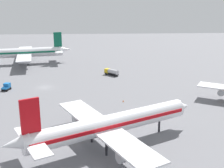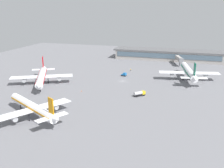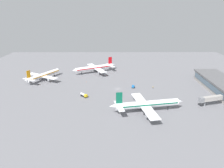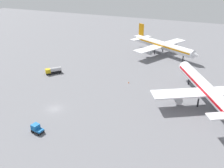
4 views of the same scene
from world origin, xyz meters
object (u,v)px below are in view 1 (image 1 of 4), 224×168
Objects in this scene: fuel_truck at (112,72)px; baggage_tug at (7,87)px; airplane_at_gate at (21,53)px; airplane_distant at (109,124)px; safety_cone_near_gate at (123,101)px.

fuel_truck reaches higher than baggage_tug.
airplane_at_gate is at bearing 19.01° from baggage_tug.
airplane_distant is 28.42m from safety_cone_near_gate.
airplane_at_gate is 69.49m from safety_cone_near_gate.
airplane_at_gate is 7.89× the size of fuel_truck.
fuel_truck reaches higher than safety_cone_near_gate.
baggage_tug is 5.93× the size of safety_cone_near_gate.
fuel_truck is at bearing -51.08° from baggage_tug.
airplane_at_gate is 76.68× the size of safety_cone_near_gate.
safety_cone_near_gate is (14.03, 38.57, -0.86)m from baggage_tug.
fuel_truck is (-58.95, 3.66, -3.60)m from airplane_distant.
safety_cone_near_gate is at bearing 117.15° from airplane_at_gate.
safety_cone_near_gate is (31.46, 1.87, -1.09)m from fuel_truck.
baggage_tug is at bearing 84.84° from airplane_at_gate.
fuel_truck is 1.64× the size of baggage_tug.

